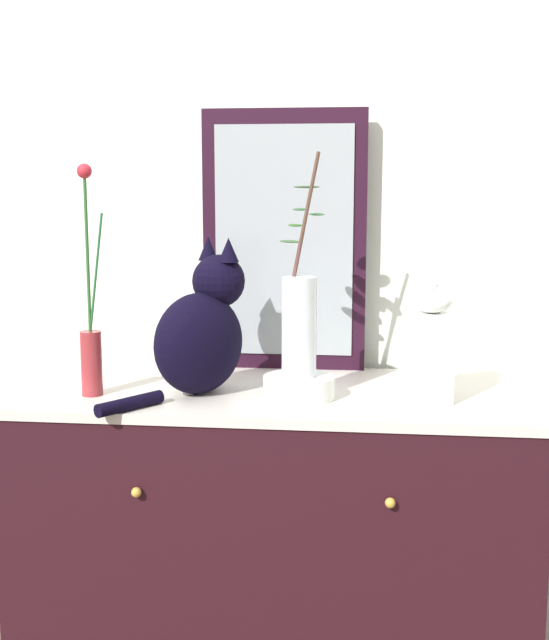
{
  "coord_description": "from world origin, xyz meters",
  "views": [
    {
      "loc": [
        0.22,
        -2.02,
        1.35
      ],
      "look_at": [
        0.0,
        0.0,
        1.02
      ],
      "focal_mm": 45.75,
      "sensor_mm": 36.0,
      "label": 1
    }
  ],
  "objects_px": {
    "mirror_leaning": "(283,241)",
    "cat_sitting": "(202,331)",
    "sideboard": "(274,542)",
    "bowl_porcelain": "(299,387)",
    "vase_slim_green": "(91,340)",
    "vase_glass_clear": "(299,320)",
    "jar_lidded_porcelain": "(431,347)"
  },
  "relations": [
    {
      "from": "mirror_leaning",
      "to": "vase_glass_clear",
      "type": "relative_size",
      "value": 1.34
    },
    {
      "from": "cat_sitting",
      "to": "jar_lidded_porcelain",
      "type": "relative_size",
      "value": 1.4
    },
    {
      "from": "sideboard",
      "to": "mirror_leaning",
      "type": "height_order",
      "value": "mirror_leaning"
    },
    {
      "from": "bowl_porcelain",
      "to": "sideboard",
      "type": "bearing_deg",
      "value": 129.85
    },
    {
      "from": "mirror_leaning",
      "to": "jar_lidded_porcelain",
      "type": "bearing_deg",
      "value": -39.11
    },
    {
      "from": "bowl_porcelain",
      "to": "vase_glass_clear",
      "type": "distance_m",
      "value": 0.17
    },
    {
      "from": "cat_sitting",
      "to": "mirror_leaning",
      "type": "bearing_deg",
      "value": 59.99
    },
    {
      "from": "vase_glass_clear",
      "to": "jar_lidded_porcelain",
      "type": "distance_m",
      "value": 0.33
    },
    {
      "from": "sideboard",
      "to": "bowl_porcelain",
      "type": "bearing_deg",
      "value": -50.15
    },
    {
      "from": "mirror_leaning",
      "to": "vase_slim_green",
      "type": "bearing_deg",
      "value": -141.04
    },
    {
      "from": "bowl_porcelain",
      "to": "jar_lidded_porcelain",
      "type": "xyz_separation_m",
      "value": [
        0.32,
        0.01,
        0.1
      ]
    },
    {
      "from": "vase_slim_green",
      "to": "jar_lidded_porcelain",
      "type": "relative_size",
      "value": 1.93
    },
    {
      "from": "cat_sitting",
      "to": "vase_glass_clear",
      "type": "height_order",
      "value": "vase_glass_clear"
    },
    {
      "from": "sideboard",
      "to": "jar_lidded_porcelain",
      "type": "bearing_deg",
      "value": -10.05
    },
    {
      "from": "mirror_leaning",
      "to": "vase_slim_green",
      "type": "distance_m",
      "value": 0.61
    },
    {
      "from": "sideboard",
      "to": "vase_slim_green",
      "type": "height_order",
      "value": "vase_slim_green"
    },
    {
      "from": "sideboard",
      "to": "vase_glass_clear",
      "type": "height_order",
      "value": "vase_glass_clear"
    },
    {
      "from": "cat_sitting",
      "to": "vase_glass_clear",
      "type": "distance_m",
      "value": 0.25
    },
    {
      "from": "mirror_leaning",
      "to": "cat_sitting",
      "type": "height_order",
      "value": "mirror_leaning"
    },
    {
      "from": "sideboard",
      "to": "bowl_porcelain",
      "type": "distance_m",
      "value": 0.46
    },
    {
      "from": "vase_glass_clear",
      "to": "mirror_leaning",
      "type": "bearing_deg",
      "value": 102.29
    },
    {
      "from": "bowl_porcelain",
      "to": "jar_lidded_porcelain",
      "type": "distance_m",
      "value": 0.34
    },
    {
      "from": "mirror_leaning",
      "to": "cat_sitting",
      "type": "relative_size",
      "value": 1.77
    },
    {
      "from": "sideboard",
      "to": "mirror_leaning",
      "type": "distance_m",
      "value": 0.82
    },
    {
      "from": "vase_slim_green",
      "to": "bowl_porcelain",
      "type": "distance_m",
      "value": 0.53
    },
    {
      "from": "sideboard",
      "to": "jar_lidded_porcelain",
      "type": "relative_size",
      "value": 4.48
    },
    {
      "from": "cat_sitting",
      "to": "jar_lidded_porcelain",
      "type": "xyz_separation_m",
      "value": [
        0.57,
        -0.02,
        -0.03
      ]
    },
    {
      "from": "vase_glass_clear",
      "to": "sideboard",
      "type": "bearing_deg",
      "value": 130.95
    },
    {
      "from": "vase_glass_clear",
      "to": "jar_lidded_porcelain",
      "type": "bearing_deg",
      "value": 1.97
    },
    {
      "from": "cat_sitting",
      "to": "vase_glass_clear",
      "type": "relative_size",
      "value": 0.76
    },
    {
      "from": "mirror_leaning",
      "to": "cat_sitting",
      "type": "distance_m",
      "value": 0.4
    },
    {
      "from": "mirror_leaning",
      "to": "bowl_porcelain",
      "type": "xyz_separation_m",
      "value": [
        0.07,
        -0.33,
        -0.34
      ]
    }
  ]
}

